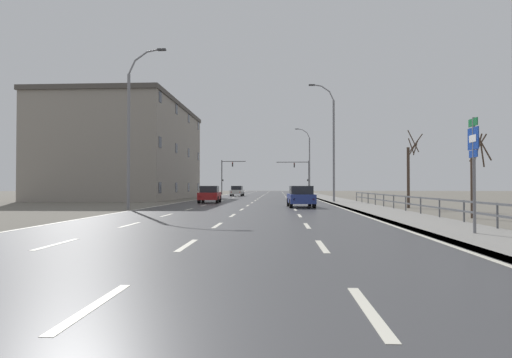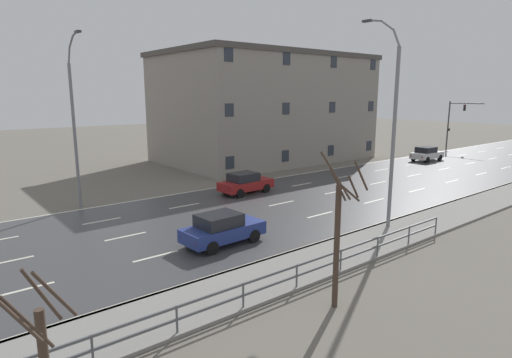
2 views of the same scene
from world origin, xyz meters
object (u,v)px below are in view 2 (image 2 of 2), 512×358
street_lamp_midground (392,128)px  car_mid_centre (222,229)px  traffic_signal_left (454,118)px  car_near_left (245,183)px  car_distant (427,154)px  street_lamp_left_bank (75,126)px  brick_building (265,108)px

street_lamp_midground → car_mid_centre: street_lamp_midground is taller
traffic_signal_left → car_near_left: (3.24, -37.11, -3.28)m
car_distant → street_lamp_left_bank: bearing=-94.5°
street_lamp_left_bank → car_near_left: bearing=71.8°
street_lamp_midground → street_lamp_left_bank: (-14.89, -11.75, -0.21)m
car_mid_centre → car_distant: bearing=101.1°
car_near_left → brick_building: bearing=132.8°
car_near_left → brick_building: brick_building is taller
brick_building → street_lamp_midground: bearing=-25.2°
street_lamp_midground → traffic_signal_left: 38.94m
car_near_left → car_mid_centre: 10.92m
car_mid_centre → car_distant: 33.48m
car_near_left → car_mid_centre: same height
street_lamp_midground → street_lamp_left_bank: bearing=-141.7°
street_lamp_left_bank → traffic_signal_left: street_lamp_left_bank is taller
traffic_signal_left → car_mid_centre: size_ratio=1.51×
traffic_signal_left → car_mid_centre: 46.10m
car_distant → brick_building: size_ratio=0.18×
car_near_left → car_mid_centre: size_ratio=1.00×
brick_building → car_distant: bearing=46.0°
car_distant → brick_building: 18.54m
car_near_left → car_distant: 25.05m
car_near_left → street_lamp_midground: bearing=2.6°
car_near_left → traffic_signal_left: bearing=92.4°
car_mid_centre → car_distant: size_ratio=1.01×
car_near_left → street_lamp_left_bank: bearing=-110.8°
traffic_signal_left → car_near_left: size_ratio=1.51×
street_lamp_left_bank → car_mid_centre: bearing=15.6°
traffic_signal_left → car_mid_centre: bearing=-75.9°
traffic_signal_left → brick_building: brick_building is taller
street_lamp_midground → car_mid_centre: (-3.42, -8.53, -4.67)m
car_mid_centre → car_distant: same height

